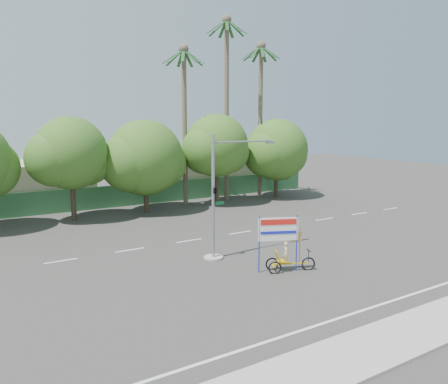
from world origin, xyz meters
TOP-DOWN VIEW (x-y plane):
  - ground at (0.00, 0.00)m, footprint 120.00×120.00m
  - sidewalk_near at (0.00, -7.50)m, footprint 50.00×2.40m
  - fence at (0.00, 21.50)m, footprint 38.00×0.08m
  - building_left at (-10.00, 26.00)m, footprint 12.00×8.00m
  - building_right at (8.00, 26.00)m, footprint 14.00×8.00m
  - tree_left at (-7.05, 18.00)m, footprint 6.66×5.60m
  - tree_center at (-1.05, 18.00)m, footprint 7.62×6.40m
  - tree_right at (5.95, 18.00)m, footprint 6.90×5.80m
  - tree_far_right at (12.95, 18.00)m, footprint 7.38×6.20m
  - palm_tall at (8.00, 19.50)m, footprint 3.73×3.79m
  - palm_mid at (12.00, 19.50)m, footprint 3.73×3.79m
  - palm_short at (3.50, 19.50)m, footprint 3.73×3.79m
  - traffic_signal at (-2.20, 3.98)m, footprint 4.72×1.10m
  - trike_billboard at (-0.51, 0.24)m, footprint 2.83×1.44m

SIDE VIEW (x-z plane):
  - ground at x=0.00m, z-range 0.00..0.00m
  - sidewalk_near at x=0.00m, z-range 0.00..0.12m
  - fence at x=0.00m, z-range 0.00..2.00m
  - trike_billboard at x=-0.51m, z-range -0.29..2.71m
  - building_right at x=8.00m, z-range 0.00..3.60m
  - building_left at x=-10.00m, z-range 0.00..4.00m
  - traffic_signal at x=-2.20m, z-range -0.58..6.42m
  - tree_center at x=-1.05m, z-range 0.54..8.39m
  - tree_far_right at x=12.95m, z-range 0.68..8.61m
  - tree_left at x=-7.05m, z-range 1.02..9.09m
  - tree_right at x=5.95m, z-range 1.06..9.42m
  - palm_short at x=3.50m, z-range 1.64..16.09m
  - palm_mid at x=12.00m, z-range 1.67..17.12m
  - palm_tall at x=8.00m, z-range 1.74..19.19m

